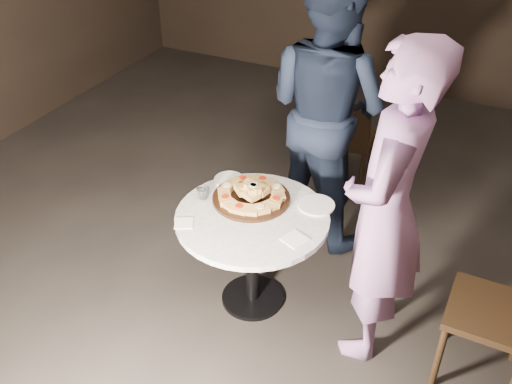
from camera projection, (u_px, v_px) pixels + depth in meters
floor at (254, 287)px, 3.74m from camera, size 7.00×7.00×0.00m
table at (252, 232)px, 3.35m from camera, size 0.94×0.94×0.67m
serving_board at (251, 198)px, 3.40m from camera, size 0.57×0.57×0.02m
focaccia_pile at (252, 193)px, 3.37m from camera, size 0.41×0.41×0.11m
plate_left at (229, 180)px, 3.57m from camera, size 0.21×0.21×0.01m
plate_right at (316, 205)px, 3.35m from camera, size 0.25×0.25×0.01m
water_glass at (203, 193)px, 3.39m from camera, size 0.10×0.10×0.07m
napkin_near at (184, 223)px, 3.21m from camera, size 0.14×0.14×0.01m
napkin_far at (295, 239)px, 3.09m from camera, size 0.16×0.16×0.01m
chair_far at (347, 136)px, 4.47m from camera, size 0.40×0.42×0.81m
diner_navy at (327, 108)px, 3.79m from camera, size 1.12×1.00×1.89m
diner_teal at (386, 211)px, 2.89m from camera, size 0.47×0.69×1.84m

